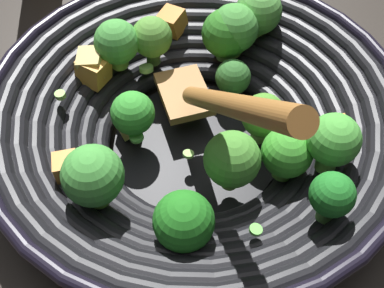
# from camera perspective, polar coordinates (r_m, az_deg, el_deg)

# --- Properties ---
(ground_plane) EXTENTS (4.00, 4.00, 0.00)m
(ground_plane) POSITION_cam_1_polar(r_m,az_deg,el_deg) (0.55, 0.51, -0.66)
(ground_plane) COLOR #28231E
(wok) EXTENTS (0.42, 0.42, 0.25)m
(wok) POSITION_cam_1_polar(r_m,az_deg,el_deg) (0.50, 0.70, 3.11)
(wok) COLOR black
(wok) RESTS_ON ground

